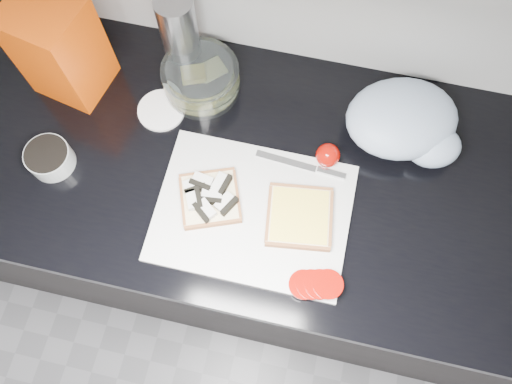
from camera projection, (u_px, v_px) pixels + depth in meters
base_cabinet at (226, 220)px, 1.53m from camera, size 3.50×0.60×0.86m
countertop at (215, 159)px, 1.11m from camera, size 3.50×0.64×0.04m
cutting_board at (253, 213)px, 1.04m from camera, size 0.40×0.30×0.01m
bread_left at (209, 197)px, 1.03m from camera, size 0.16×0.16×0.04m
bread_right at (299, 217)px, 1.02m from camera, size 0.15×0.15×0.02m
tomato_slices at (316, 284)px, 0.97m from camera, size 0.12×0.08×0.02m
knife at (312, 168)px, 1.07m from camera, size 0.20×0.03×0.01m
seed_tub at (49, 158)px, 1.06m from camera, size 0.10×0.10×0.05m
tub_lid at (161, 110)px, 1.13m from camera, size 0.12×0.12×0.01m
glass_bowl at (201, 79)px, 1.12m from camera, size 0.17×0.17×0.07m
bread_bag at (60, 48)px, 1.05m from camera, size 0.17×0.17×0.23m
steel_canister at (180, 33)px, 1.09m from camera, size 0.08×0.08×0.20m
grocery_bag at (406, 122)px, 1.06m from camera, size 0.30×0.27×0.11m
whole_tomatoes at (328, 155)px, 1.06m from camera, size 0.05×0.05×0.05m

